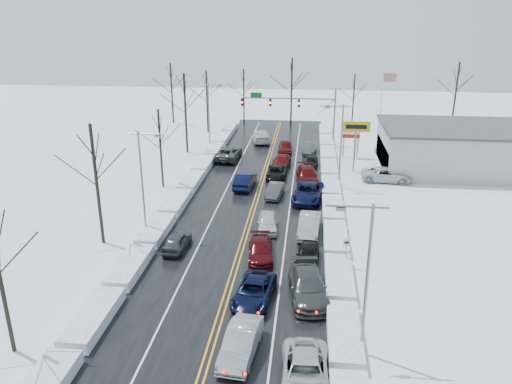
# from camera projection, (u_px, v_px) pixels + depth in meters

# --- Properties ---
(ground) EXTENTS (160.00, 160.00, 0.00)m
(ground) POSITION_uv_depth(u_px,v_px,m) (250.00, 220.00, 45.75)
(ground) COLOR silver
(ground) RESTS_ON ground
(road_surface) EXTENTS (14.00, 84.00, 0.01)m
(road_surface) POSITION_uv_depth(u_px,v_px,m) (252.00, 212.00, 47.62)
(road_surface) COLOR black
(road_surface) RESTS_ON ground
(snow_bank_left) EXTENTS (1.92, 72.00, 0.79)m
(snow_bank_left) POSITION_uv_depth(u_px,v_px,m) (175.00, 208.00, 48.40)
(snow_bank_left) COLOR white
(snow_bank_left) RESTS_ON ground
(snow_bank_right) EXTENTS (1.92, 72.00, 0.79)m
(snow_bank_right) POSITION_uv_depth(u_px,v_px,m) (333.00, 215.00, 46.84)
(snow_bank_right) COLOR white
(snow_bank_right) RESTS_ON ground
(traffic_signal_mast) EXTENTS (13.28, 0.39, 8.00)m
(traffic_signal_mast) POSITION_uv_depth(u_px,v_px,m) (298.00, 106.00, 69.63)
(traffic_signal_mast) COLOR slate
(traffic_signal_mast) RESTS_ON ground
(tires_plus_sign) EXTENTS (3.20, 0.34, 6.00)m
(tires_plus_sign) POSITION_uv_depth(u_px,v_px,m) (356.00, 130.00, 57.88)
(tires_plus_sign) COLOR slate
(tires_plus_sign) RESTS_ON ground
(used_vehicles_sign) EXTENTS (2.20, 0.22, 4.65)m
(used_vehicles_sign) POSITION_uv_depth(u_px,v_px,m) (351.00, 132.00, 64.06)
(used_vehicles_sign) COLOR slate
(used_vehicles_sign) RESTS_ON ground
(speed_limit_sign) EXTENTS (0.55, 0.09, 2.35)m
(speed_limit_sign) POSITION_uv_depth(u_px,v_px,m) (347.00, 247.00, 36.88)
(speed_limit_sign) COLOR slate
(speed_limit_sign) RESTS_ON ground
(flagpole) EXTENTS (1.87, 1.20, 10.00)m
(flagpole) POSITION_uv_depth(u_px,v_px,m) (382.00, 102.00, 70.15)
(flagpole) COLOR silver
(flagpole) RESTS_ON ground
(dealership_building) EXTENTS (20.40, 12.40, 5.30)m
(dealership_building) POSITION_uv_depth(u_px,v_px,m) (468.00, 148.00, 59.17)
(dealership_building) COLOR #A4A49F
(dealership_building) RESTS_ON ground
(streetlight_se) EXTENTS (3.20, 0.25, 9.00)m
(streetlight_se) POSITION_uv_depth(u_px,v_px,m) (364.00, 269.00, 26.27)
(streetlight_se) COLOR slate
(streetlight_se) RESTS_ON ground
(streetlight_ne) EXTENTS (3.20, 0.25, 9.00)m
(streetlight_ne) POSITION_uv_depth(u_px,v_px,m) (339.00, 139.00, 52.40)
(streetlight_ne) COLOR slate
(streetlight_ne) RESTS_ON ground
(streetlight_sw) EXTENTS (3.20, 0.25, 9.00)m
(streetlight_sw) POSITION_uv_depth(u_px,v_px,m) (144.00, 175.00, 41.05)
(streetlight_sw) COLOR slate
(streetlight_sw) RESTS_ON ground
(streetlight_nw) EXTENTS (3.20, 0.25, 9.00)m
(streetlight_nw) POSITION_uv_depth(u_px,v_px,m) (210.00, 111.00, 67.18)
(streetlight_nw) COLOR slate
(streetlight_nw) RESTS_ON ground
(tree_left_b) EXTENTS (4.00, 4.00, 10.00)m
(tree_left_b) POSITION_uv_depth(u_px,v_px,m) (94.00, 162.00, 38.93)
(tree_left_b) COLOR #2D231C
(tree_left_b) RESTS_ON ground
(tree_left_c) EXTENTS (3.40, 3.40, 8.50)m
(tree_left_c) POSITION_uv_depth(u_px,v_px,m) (160.00, 133.00, 52.26)
(tree_left_c) COLOR #2D231C
(tree_left_c) RESTS_ON ground
(tree_left_d) EXTENTS (4.20, 4.20, 10.50)m
(tree_left_d) POSITION_uv_depth(u_px,v_px,m) (185.00, 98.00, 64.91)
(tree_left_d) COLOR #2D231C
(tree_left_d) RESTS_ON ground
(tree_left_e) EXTENTS (3.80, 3.80, 9.50)m
(tree_left_e) POSITION_uv_depth(u_px,v_px,m) (207.00, 89.00, 76.31)
(tree_left_e) COLOR #2D231C
(tree_left_e) RESTS_ON ground
(tree_far_a) EXTENTS (4.00, 4.00, 10.00)m
(tree_far_a) POSITION_uv_depth(u_px,v_px,m) (171.00, 81.00, 82.53)
(tree_far_a) COLOR #2D231C
(tree_far_a) RESTS_ON ground
(tree_far_b) EXTENTS (3.60, 3.60, 9.00)m
(tree_far_b) POSITION_uv_depth(u_px,v_px,m) (244.00, 86.00, 82.47)
(tree_far_b) COLOR #2D231C
(tree_far_b) RESTS_ON ground
(tree_far_c) EXTENTS (4.40, 4.40, 11.00)m
(tree_far_c) POSITION_uv_depth(u_px,v_px,m) (292.00, 79.00, 79.30)
(tree_far_c) COLOR #2D231C
(tree_far_c) RESTS_ON ground
(tree_far_d) EXTENTS (3.40, 3.40, 8.50)m
(tree_far_d) POSITION_uv_depth(u_px,v_px,m) (354.00, 90.00, 80.27)
(tree_far_d) COLOR #2D231C
(tree_far_d) RESTS_ON ground
(tree_far_e) EXTENTS (4.20, 4.20, 10.50)m
(tree_far_e) POSITION_uv_depth(u_px,v_px,m) (457.00, 82.00, 78.60)
(tree_far_e) COLOR #2D231C
(tree_far_e) RESTS_ON ground
(queued_car_1) EXTENTS (2.16, 4.92, 1.57)m
(queued_car_1) POSITION_uv_depth(u_px,v_px,m) (241.00, 354.00, 27.92)
(queued_car_1) COLOR #9C9EA3
(queued_car_1) RESTS_ON ground
(queued_car_2) EXTENTS (2.91, 5.30, 1.41)m
(queued_car_2) POSITION_uv_depth(u_px,v_px,m) (254.00, 300.00, 33.07)
(queued_car_2) COLOR black
(queued_car_2) RESTS_ON ground
(queued_car_3) EXTENTS (2.42, 4.86, 1.36)m
(queued_car_3) POSITION_uv_depth(u_px,v_px,m) (261.00, 258.00, 38.69)
(queued_car_3) COLOR #44090D
(queued_car_3) RESTS_ON ground
(queued_car_4) EXTENTS (2.03, 4.26, 1.41)m
(queued_car_4) POSITION_uv_depth(u_px,v_px,m) (268.00, 230.00, 43.69)
(queued_car_4) COLOR silver
(queued_car_4) RESTS_ON ground
(queued_car_5) EXTENTS (1.89, 4.26, 1.36)m
(queued_car_5) POSITION_uv_depth(u_px,v_px,m) (275.00, 196.00, 51.46)
(queued_car_5) COLOR #3A3C3F
(queued_car_5) RESTS_ON ground
(queued_car_6) EXTENTS (2.20, 4.77, 1.32)m
(queued_car_6) POSITION_uv_depth(u_px,v_px,m) (276.00, 178.00, 57.10)
(queued_car_6) COLOR black
(queued_car_6) RESTS_ON ground
(queued_car_7) EXTENTS (2.53, 5.12, 1.43)m
(queued_car_7) POSITION_uv_depth(u_px,v_px,m) (281.00, 168.00, 60.90)
(queued_car_7) COLOR #510B0A
(queued_car_7) RESTS_ON ground
(queued_car_8) EXTENTS (2.02, 4.67, 1.57)m
(queued_car_8) POSITION_uv_depth(u_px,v_px,m) (285.00, 152.00, 67.40)
(queued_car_8) COLOR #490A09
(queued_car_8) RESTS_ON ground
(queued_car_11) EXTENTS (3.08, 6.01, 1.67)m
(queued_car_11) POSITION_uv_depth(u_px,v_px,m) (308.00, 297.00, 33.45)
(queued_car_11) COLOR #3A3C3E
(queued_car_11) RESTS_ON ground
(queued_car_12) EXTENTS (2.01, 4.24, 1.40)m
(queued_car_12) POSITION_uv_depth(u_px,v_px,m) (307.00, 263.00, 37.97)
(queued_car_12) COLOR black
(queued_car_12) RESTS_ON ground
(queued_car_13) EXTENTS (2.03, 5.07, 1.64)m
(queued_car_13) POSITION_uv_depth(u_px,v_px,m) (309.00, 234.00, 42.94)
(queued_car_13) COLOR #989A9F
(queued_car_13) RESTS_ON ground
(queued_car_14) EXTENTS (3.49, 6.31, 1.67)m
(queued_car_14) POSITION_uv_depth(u_px,v_px,m) (308.00, 200.00, 50.47)
(queued_car_14) COLOR black
(queued_car_14) RESTS_ON ground
(queued_car_15) EXTENTS (2.83, 5.77, 1.61)m
(queued_car_15) POSITION_uv_depth(u_px,v_px,m) (307.00, 182.00, 55.71)
(queued_car_15) COLOR #46090A
(queued_car_15) RESTS_ON ground
(queued_car_16) EXTENTS (2.07, 4.26, 1.40)m
(queued_car_16) POSITION_uv_depth(u_px,v_px,m) (310.00, 167.00, 60.91)
(queued_car_16) COLOR black
(queued_car_16) RESTS_ON ground
(queued_car_17) EXTENTS (1.97, 4.46, 1.43)m
(queued_car_17) POSITION_uv_depth(u_px,v_px,m) (310.00, 153.00, 66.94)
(queued_car_17) COLOR #424447
(queued_car_17) RESTS_ON ground
(oncoming_car_0) EXTENTS (2.15, 5.10, 1.64)m
(oncoming_car_0) POSITION_uv_depth(u_px,v_px,m) (245.00, 187.00, 54.09)
(oncoming_car_0) COLOR black
(oncoming_car_0) RESTS_ON ground
(oncoming_car_1) EXTENTS (3.07, 6.18, 1.68)m
(oncoming_car_1) POSITION_uv_depth(u_px,v_px,m) (228.00, 159.00, 64.26)
(oncoming_car_1) COLOR #444649
(oncoming_car_1) RESTS_ON ground
(oncoming_car_2) EXTENTS (3.18, 6.21, 1.72)m
(oncoming_car_2) POSITION_uv_depth(u_px,v_px,m) (261.00, 142.00, 72.81)
(oncoming_car_2) COLOR silver
(oncoming_car_2) RESTS_ON ground
(oncoming_car_3) EXTENTS (1.82, 4.09, 1.37)m
(oncoming_car_3) POSITION_uv_depth(u_px,v_px,m) (177.00, 249.00, 40.19)
(oncoming_car_3) COLOR #3A3C3F
(oncoming_car_3) RESTS_ON ground
(parked_car_0) EXTENTS (5.83, 3.04, 1.57)m
(parked_car_0) POSITION_uv_depth(u_px,v_px,m) (386.00, 181.00, 56.03)
(parked_car_0) COLOR silver
(parked_car_0) RESTS_ON ground
(parked_car_1) EXTENTS (2.47, 5.36, 1.52)m
(parked_car_1) POSITION_uv_depth(u_px,v_px,m) (409.00, 174.00, 58.60)
(parked_car_1) COLOR #3E4143
(parked_car_1) RESTS_ON ground
(parked_car_2) EXTENTS (2.55, 5.24, 1.72)m
(parked_car_2) POSITION_uv_depth(u_px,v_px,m) (385.00, 157.00, 65.37)
(parked_car_2) COLOR silver
(parked_car_2) RESTS_ON ground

